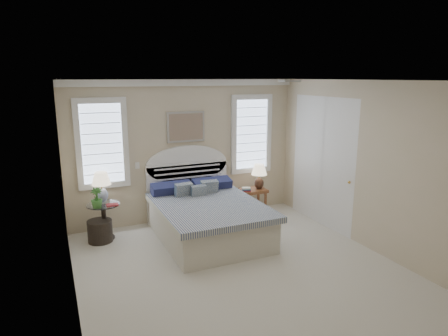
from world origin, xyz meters
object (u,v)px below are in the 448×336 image
Objects in this scene: side_table_left at (104,217)px; lamp_left at (101,184)px; bed at (206,215)px; nightstand_right at (253,196)px; lamp_right at (259,174)px; floor_pot at (100,231)px.

lamp_left reaches higher than side_table_left.
bed is 1.47m from nightstand_right.
lamp_left is 1.04× the size of lamp_right.
floor_pot is at bearing -176.94° from lamp_right.
side_table_left is 2.95m from nightstand_right.
bed is 1.88m from lamp_left.
nightstand_right is 1.28× the size of floor_pot.
bed is 4.26× the size of lamp_left.
side_table_left is 0.58m from lamp_left.
nightstand_right is 0.99× the size of lamp_left.
side_table_left is at bearing 160.26° from bed.
bed is at bearing -19.74° from side_table_left.
bed reaches higher than nightstand_right.
lamp_right is (3.06, 0.07, 0.46)m from side_table_left.
lamp_right reaches higher than nightstand_right.
side_table_left is 3.09m from lamp_right.
lamp_left reaches higher than floor_pot.
floor_pot is at bearing -114.09° from lamp_left.
bed is 5.51× the size of floor_pot.
lamp_right is at bearing 25.19° from bed.
lamp_left reaches higher than lamp_right.
lamp_left is at bearing 156.21° from bed.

